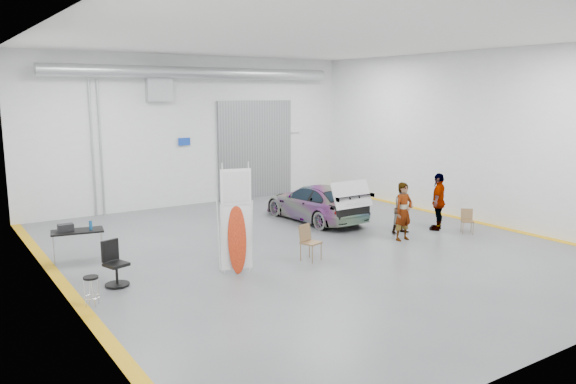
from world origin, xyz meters
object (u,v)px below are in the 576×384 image
folding_chair_near (311,250)px  shop_stool (92,291)px  office_chair (115,266)px  surfboard_display (239,229)px  person_b (404,209)px  work_table (74,231)px  person_c (438,202)px  person_a (404,211)px  sedan_car (316,203)px  folding_chair_far (467,226)px

folding_chair_near → shop_stool: 5.87m
office_chair → surfboard_display: bearing=-32.8°
shop_stool → office_chair: (0.83, 1.04, 0.14)m
person_b → folding_chair_near: size_ratio=1.65×
shop_stool → work_table: 3.68m
person_c → shop_stool: 11.50m
shop_stool → surfboard_display: bearing=3.9°
person_c → office_chair: bearing=-33.8°
person_a → surfboard_display: size_ratio=0.64×
folding_chair_near → work_table: size_ratio=0.68×
person_a → work_table: bearing=158.9°
sedan_car → person_b: bearing=110.6°
sedan_car → office_chair: 8.59m
person_c → shop_stool: (-11.46, -0.60, -0.63)m
folding_chair_near → shop_stool: size_ratio=1.48×
shop_stool → work_table: (0.51, 3.61, 0.52)m
person_c → work_table: 11.36m
surfboard_display → shop_stool: surfboard_display is taller
person_a → shop_stool: person_a is taller
person_b → shop_stool: size_ratio=2.44×
folding_chair_near → office_chair: office_chair is taller
surfboard_display → folding_chair_far: 8.22m
folding_chair_far → work_table: bearing=-158.1°
folding_chair_far → work_table: work_table is taller
folding_chair_near → folding_chair_far: size_ratio=1.25×
sedan_car → folding_chair_far: size_ratio=5.68×
sedan_car → person_a: (0.63, -3.72, 0.26)m
sedan_car → folding_chair_near: bearing=50.7°
folding_chair_near → work_table: bearing=130.0°
person_c → work_table: size_ratio=1.33×
person_c → shop_stool: size_ratio=2.90×
person_a → person_c: person_c is taller
person_b → folding_chair_far: size_ratio=2.05×
person_b → person_c: bearing=-8.4°
person_a → shop_stool: 9.55m
folding_chair_near → folding_chair_far: folding_chair_near is taller
person_a → office_chair: 8.74m
folding_chair_far → office_chair: bearing=-146.0°
folding_chair_far → office_chair: (-11.06, 1.30, 0.23)m
person_a → person_b: (0.63, 0.62, -0.10)m
person_c → folding_chair_near: person_c is taller
surfboard_display → work_table: size_ratio=1.96×
folding_chair_far → shop_stool: size_ratio=1.19×
person_b → sedan_car: bearing=116.0°
shop_stool → office_chair: size_ratio=0.62×
person_a → person_c: size_ratio=0.94×
folding_chair_near → sedan_car: bearing=35.2°
sedan_car → folding_chair_far: 5.23m
person_c → folding_chair_far: bearing=85.0°
surfboard_display → work_table: bearing=149.3°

